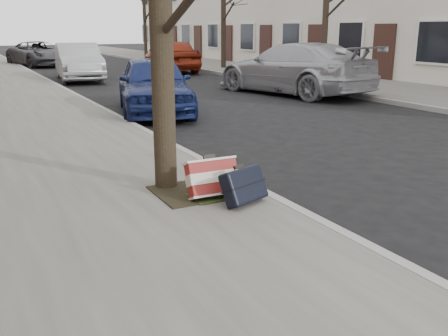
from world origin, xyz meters
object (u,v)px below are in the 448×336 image
suitcase_navy (244,185)px  car_near_mid (78,62)px  car_near_front (154,84)px  suitcase_red (213,178)px

suitcase_navy → car_near_mid: size_ratio=0.12×
car_near_mid → suitcase_navy: bearing=-89.7°
suitcase_navy → car_near_mid: (1.65, 15.32, 0.37)m
car_near_front → car_near_mid: car_near_mid is taller
suitcase_navy → car_near_front: size_ratio=0.13×
suitcase_red → car_near_front: bearing=77.2°
suitcase_red → suitcase_navy: (0.20, -0.35, -0.01)m
suitcase_navy → car_near_front: 6.97m
car_near_front → car_near_mid: (0.13, 8.53, 0.03)m
suitcase_navy → car_near_mid: car_near_mid is taller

